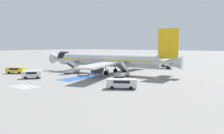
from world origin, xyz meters
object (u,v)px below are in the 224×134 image
Objects in this scene: ground_crew_3 at (108,72)px; ground_crew_2 at (96,71)px; service_van_1 at (15,70)px; ground_crew_0 at (78,71)px; ground_crew_1 at (101,72)px; boarding_stairs_aft at (122,73)px; service_van_0 at (32,74)px; service_van_2 at (122,83)px; fuel_tanker at (158,63)px; boarding_stairs_forward at (72,70)px; airliner at (108,60)px; baggage_cart at (84,75)px.

ground_crew_2 is at bearing -29.70° from ground_crew_3.
service_van_1 is 3.03× the size of ground_crew_0.
ground_crew_3 is at bearing 147.66° from ground_crew_1.
boarding_stairs_aft is 30.00m from service_van_1.
ground_crew_0 is at bearing -76.28° from ground_crew_1.
ground_crew_1 is 1.96m from ground_crew_3.
ground_crew_1 is at bearing -88.63° from service_van_0.
fuel_tanker is at bearing 162.99° from service_van_2.
service_van_0 is 11.83m from ground_crew_0.
fuel_tanker is (14.02, 26.67, 0.87)m from boarding_stairs_forward.
ground_crew_1 is (-13.15, 10.67, -0.02)m from service_van_2.
service_van_0 is 0.81× the size of service_van_2.
ground_crew_1 is at bearing 34.29° from ground_crew_3.
airliner reaches higher than ground_crew_1.
ground_crew_1 is at bearing -167.06° from boarding_stairs_aft.
ground_crew_0 is (3.57, -1.26, -0.02)m from boarding_stairs_forward.
ground_crew_3 reaches higher than baggage_cart.
service_van_1 is 2.77× the size of ground_crew_1.
service_van_1 is 20.21m from baggage_cart.
airliner is 23.71× the size of ground_crew_0.
airliner is at bearing -163.22° from ground_crew_1.
service_van_1 is 1.70× the size of baggage_cart.
ground_crew_3 is (-4.05, -0.34, -0.03)m from boarding_stairs_aft.
ground_crew_0 is 1.05× the size of ground_crew_2.
service_van_0 is 16.49m from ground_crew_1.
service_van_0 is (-14.79, -38.93, -0.76)m from fuel_tanker.
airliner reaches higher than ground_crew_0.
airliner is at bearing 98.85° from baggage_cart.
service_van_1 is at bearing -66.03° from ground_crew_1.
boarding_stairs_forward is 3.39× the size of ground_crew_2.
ground_crew_0 is (-19.62, 9.23, -0.12)m from service_van_2.
boarding_stairs_aft is at bearing 112.20° from ground_crew_1.
service_van_1 is 24.51m from ground_crew_1.
fuel_tanker is at bearing 84.56° from boarding_stairs_aft.
service_van_2 is 3.31× the size of ground_crew_0.
ground_crew_1 is at bearing -7.05° from boarding_stairs_forward.
service_van_0 is 12.15m from service_van_1.
fuel_tanker is at bearing 172.59° from ground_crew_1.
ground_crew_2 is at bearing 139.42° from airliner.
baggage_cart is at bearing -27.10° from boarding_stairs_forward.
boarding_stairs_forward is 3.24× the size of ground_crew_0.
fuel_tanker is 29.90m from baggage_cart.
service_van_2 is 16.93m from ground_crew_1.
ground_crew_1 is 1.06× the size of ground_crew_3.
boarding_stairs_forward reaches higher than fuel_tanker.
service_van_0 is 1.51× the size of baggage_cart.
fuel_tanker is at bearing 99.80° from baggage_cart.
fuel_tanker is 1.87× the size of service_van_2.
fuel_tanker is 2.31× the size of service_van_0.
service_van_1 is at bearing -151.52° from boarding_stairs_forward.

